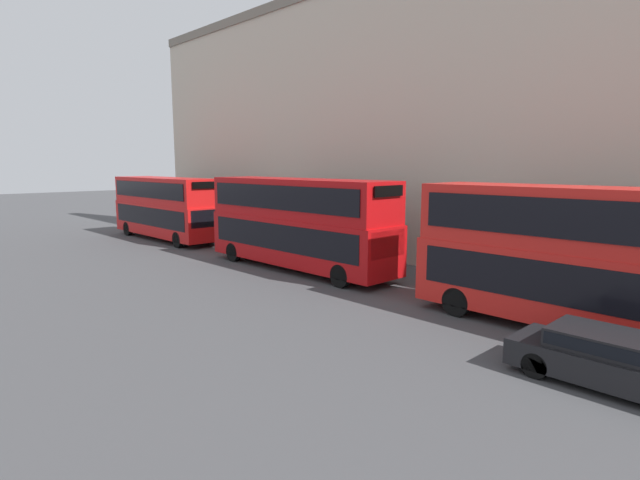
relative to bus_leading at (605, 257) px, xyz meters
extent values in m
cube|color=red|center=(0.00, 0.01, -1.01)|extent=(2.55, 11.42, 2.22)
cube|color=red|center=(0.00, 0.01, 1.06)|extent=(2.50, 11.19, 1.92)
cube|color=black|center=(0.00, 0.01, -0.74)|extent=(2.59, 10.51, 1.24)
cube|color=black|center=(0.00, 0.01, 1.15)|extent=(2.59, 10.51, 1.15)
cylinder|color=black|center=(-1.12, 4.12, -1.97)|extent=(0.30, 1.00, 1.00)
cylinder|color=black|center=(1.13, 4.12, -1.97)|extent=(0.30, 1.00, 1.00)
cube|color=#B20C0F|center=(0.00, 13.57, -1.00)|extent=(2.55, 11.12, 2.23)
cube|color=#B20C0F|center=(0.00, 13.57, 1.04)|extent=(2.50, 10.90, 1.87)
cube|color=black|center=(0.00, 13.57, -0.74)|extent=(2.59, 10.23, 1.25)
cube|color=black|center=(0.00, 13.57, 1.14)|extent=(2.59, 10.23, 1.12)
cube|color=black|center=(0.00, 8.03, -0.56)|extent=(2.17, 0.06, 1.11)
cube|color=black|center=(0.00, 8.03, 1.61)|extent=(1.78, 0.06, 0.45)
cylinder|color=black|center=(-1.12, 9.60, -1.97)|extent=(0.30, 1.00, 1.00)
cylinder|color=black|center=(1.13, 9.60, -1.97)|extent=(0.30, 1.00, 1.00)
cylinder|color=black|center=(-1.12, 17.53, -1.97)|extent=(0.30, 1.00, 1.00)
cylinder|color=black|center=(1.13, 17.53, -1.97)|extent=(0.30, 1.00, 1.00)
cube|color=red|center=(0.00, 27.29, -1.04)|extent=(2.55, 10.64, 2.15)
cube|color=red|center=(0.00, 27.29, 0.90)|extent=(2.50, 10.43, 1.73)
cube|color=black|center=(0.00, 27.29, -0.78)|extent=(2.59, 9.79, 1.21)
cube|color=black|center=(0.00, 27.29, 0.99)|extent=(2.59, 9.79, 1.04)
cube|color=black|center=(0.00, 22.00, -0.61)|extent=(2.17, 0.06, 1.08)
cube|color=black|center=(0.00, 22.00, 1.42)|extent=(1.78, 0.06, 0.42)
cylinder|color=black|center=(-1.12, 23.57, -1.97)|extent=(0.30, 1.00, 1.00)
cylinder|color=black|center=(1.13, 23.57, -1.97)|extent=(0.30, 1.00, 1.00)
cylinder|color=black|center=(-1.12, 31.01, -1.97)|extent=(0.30, 1.00, 1.00)
cylinder|color=black|center=(1.13, 31.01, -1.97)|extent=(0.30, 1.00, 1.00)
cube|color=black|center=(-3.40, -1.27, -1.96)|extent=(1.78, 4.35, 0.66)
cube|color=black|center=(-3.40, -1.16, -1.40)|extent=(1.56, 2.39, 0.46)
cube|color=black|center=(-3.40, -1.16, -1.38)|extent=(1.60, 2.27, 0.29)
cylinder|color=black|center=(-4.18, 0.12, -2.15)|extent=(0.22, 0.64, 0.64)
cylinder|color=black|center=(-2.62, 0.12, -2.15)|extent=(0.22, 0.64, 0.64)
camera|label=1|loc=(-15.92, -4.55, 2.69)|focal=28.00mm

